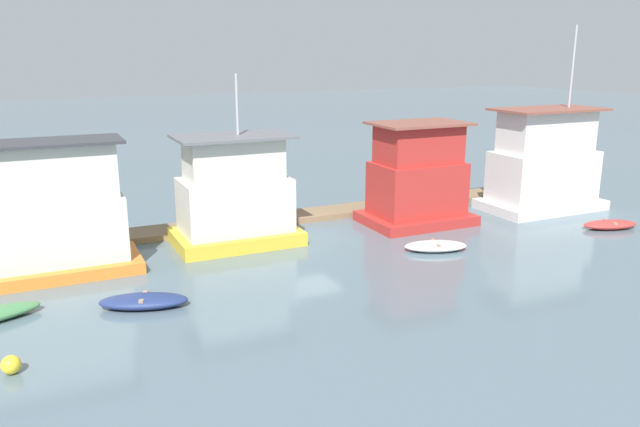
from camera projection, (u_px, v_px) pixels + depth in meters
The scene contains 10 objects.
ground_plane at pixel (311, 237), 29.91m from camera, with size 200.00×200.00×0.00m, color slate.
dock_walkway at pixel (286, 218), 32.75m from camera, with size 42.40×1.99×0.30m, color #846B4C.
houseboat_orange at pixel (43, 216), 24.32m from camera, with size 7.02×3.29×5.34m.
houseboat_yellow at pixel (235, 197), 28.41m from camera, with size 5.64×3.68×7.70m.
houseboat_red at pixel (417, 179), 31.77m from camera, with size 5.36×3.81×5.20m.
houseboat_white at pixel (544, 165), 34.60m from camera, with size 6.64×3.79×10.00m.
dinghy_navy at pixel (144, 301), 21.65m from camera, with size 3.28×2.15×0.47m.
dinghy_white at pixel (436, 246), 27.82m from camera, with size 3.08×2.18×0.42m.
dinghy_red at pixel (610, 224), 31.24m from camera, with size 3.02×1.86×0.43m.
buoy_yellow at pixel (11, 365), 17.20m from camera, with size 0.54×0.54×0.54m, color yellow.
Camera 1 is at (-11.74, -26.13, 8.68)m, focal length 35.00 mm.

